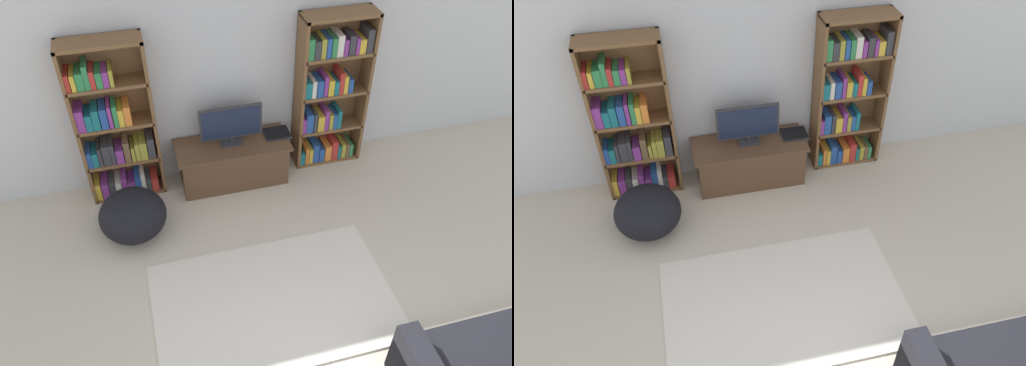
% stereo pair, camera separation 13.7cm
% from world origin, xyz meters
% --- Properties ---
extents(wall_back, '(8.80, 0.06, 2.60)m').
position_xyz_m(wall_back, '(0.00, 4.23, 1.30)').
color(wall_back, silver).
rests_on(wall_back, ground_plane).
extents(bookshelf_left, '(0.81, 0.30, 1.87)m').
position_xyz_m(bookshelf_left, '(-1.28, 4.05, 0.85)').
color(bookshelf_left, brown).
rests_on(bookshelf_left, ground_plane).
extents(bookshelf_right, '(0.81, 0.30, 1.87)m').
position_xyz_m(bookshelf_right, '(1.12, 4.05, 0.91)').
color(bookshelf_right, brown).
rests_on(bookshelf_right, ground_plane).
extents(tv_stand, '(1.29, 0.53, 0.52)m').
position_xyz_m(tv_stand, '(-0.06, 3.91, 0.26)').
color(tv_stand, brown).
rests_on(tv_stand, ground_plane).
extents(television, '(0.70, 0.16, 0.47)m').
position_xyz_m(television, '(-0.06, 3.93, 0.77)').
color(television, '#2D2D33').
rests_on(television, tv_stand).
extents(laptop, '(0.30, 0.24, 0.03)m').
position_xyz_m(laptop, '(0.48, 3.95, 0.54)').
color(laptop, '#28282D').
rests_on(laptop, tv_stand).
extents(area_rug, '(2.23, 1.41, 0.02)m').
position_xyz_m(area_rug, '(-0.08, 2.11, 0.01)').
color(area_rug, beige).
rests_on(area_rug, ground_plane).
extents(beanbag_ottoman, '(0.69, 0.69, 0.51)m').
position_xyz_m(beanbag_ottoman, '(-1.25, 3.34, 0.25)').
color(beanbag_ottoman, black).
rests_on(beanbag_ottoman, ground_plane).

